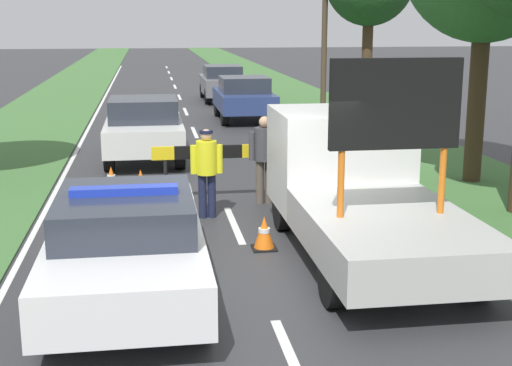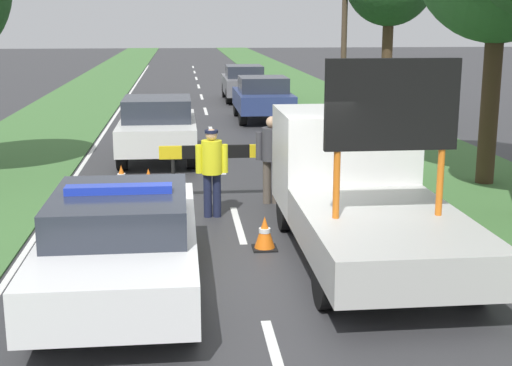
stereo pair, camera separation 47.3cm
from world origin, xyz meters
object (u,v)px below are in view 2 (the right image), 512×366
police_car (122,240)px  traffic_cone_centre_front (122,177)px  utility_pole (344,30)px  police_officer (212,165)px  road_barrier (227,155)px  traffic_cone_near_truck (265,233)px  queued_car_hatch_blue (263,97)px  pedestrian_civilian (272,153)px  work_truck (358,185)px  queued_car_van_white (158,127)px  traffic_cone_near_police (149,186)px  queued_car_suv_grey (244,82)px

police_car → traffic_cone_centre_front: 6.02m
police_car → utility_pole: (6.56, 16.08, 2.42)m
police_car → police_officer: (1.33, 3.55, 0.24)m
road_barrier → traffic_cone_near_truck: size_ratio=5.00×
queued_car_hatch_blue → pedestrian_civilian: bearing=84.3°
police_officer → utility_pole: size_ratio=0.27×
work_truck → traffic_cone_near_truck: work_truck is taller
queued_car_hatch_blue → queued_car_van_white: bearing=63.2°
road_barrier → utility_pole: 12.55m
road_barrier → traffic_cone_near_police: bearing=180.0°
road_barrier → work_truck: bearing=-60.1°
traffic_cone_centre_front → queued_car_hatch_blue: size_ratio=0.13×
work_truck → queued_car_hatch_blue: work_truck is taller
police_car → work_truck: 3.83m
police_officer → queued_car_hatch_blue: size_ratio=0.41×
road_barrier → queued_car_hatch_blue: bearing=80.4°
traffic_cone_near_police → queued_car_suv_grey: queued_car_suv_grey is taller
road_barrier → traffic_cone_near_truck: road_barrier is taller
work_truck → queued_car_hatch_blue: (0.18, 14.53, -0.20)m
police_officer → pedestrian_civilian: pedestrian_civilian is taller
work_truck → utility_pole: bearing=-101.9°
work_truck → traffic_cone_near_police: bearing=-43.9°
pedestrian_civilian → utility_pole: 12.53m
pedestrian_civilian → traffic_cone_near_police: bearing=166.5°
road_barrier → queued_car_suv_grey: bearing=84.3°
police_car → queued_car_hatch_blue: 16.47m
police_officer → pedestrian_civilian: (1.19, 0.87, 0.04)m
road_barrier → police_officer: bearing=-106.1°
police_officer → traffic_cone_near_truck: (0.73, -1.95, -0.70)m
police_officer → queued_car_hatch_blue: (2.35, 12.50, -0.15)m
police_officer → pedestrian_civilian: 1.48m
work_truck → traffic_cone_near_police: 4.71m
police_car → pedestrian_civilian: size_ratio=2.76×
queued_car_hatch_blue → police_car: bearing=77.1°
traffic_cone_near_truck → utility_pole: bearing=72.7°
pedestrian_civilian → traffic_cone_near_truck: 2.96m
queued_car_van_white → queued_car_suv_grey: (3.37, 13.25, -0.04)m
traffic_cone_near_police → utility_pole: utility_pole is taller
traffic_cone_near_truck → queued_car_suv_grey: 20.87m
traffic_cone_near_police → traffic_cone_centre_front: traffic_cone_near_police is taller
work_truck → queued_car_van_white: 8.32m
queued_car_van_white → queued_car_suv_grey: bearing=-104.3°
police_car → traffic_cone_centre_front: (-0.49, 5.98, -0.47)m
police_car → queued_car_hatch_blue: (3.68, 16.05, 0.09)m
queued_car_van_white → pedestrian_civilian: bearing=116.1°
police_officer → pedestrian_civilian: bearing=-161.3°
traffic_cone_near_police → utility_pole: size_ratio=0.11×
work_truck → utility_pole: (3.06, 14.56, 2.13)m
traffic_cone_near_truck → queued_car_van_white: (-1.85, 7.56, 0.57)m
traffic_cone_centre_front → queued_car_suv_grey: queued_car_suv_grey is taller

